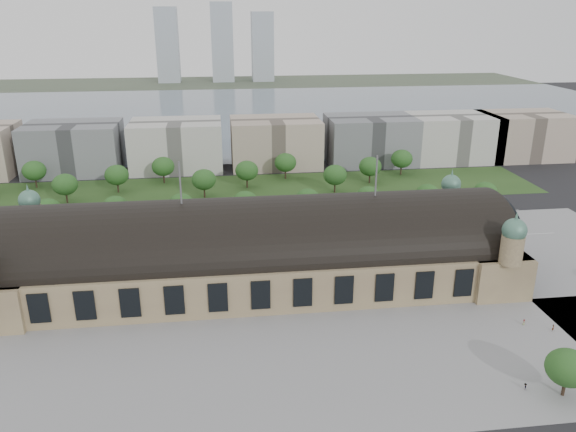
{
  "coord_description": "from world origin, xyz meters",
  "views": [
    {
      "loc": [
        -9.22,
        -149.25,
        75.65
      ],
      "look_at": [
        11.91,
        17.58,
        14.0
      ],
      "focal_mm": 35.0,
      "sensor_mm": 36.0,
      "label": 1
    }
  ],
  "objects": [
    {
      "name": "parked_car_6",
      "position": [
        -18.0,
        25.0,
        0.69
      ],
      "size": [
        5.11,
        3.69,
        1.38
      ],
      "primitive_type": "imported",
      "rotation": [
        0.0,
        0.0,
        -1.15
      ],
      "color": "black",
      "rests_on": "ground"
    },
    {
      "name": "parked_car_0",
      "position": [
        -56.23,
        25.0,
        0.81
      ],
      "size": [
        4.96,
        4.33,
        1.62
      ],
      "primitive_type": "imported",
      "rotation": [
        0.0,
        0.0,
        -0.92
      ],
      "color": "black",
      "rests_on": "ground"
    },
    {
      "name": "tree_row_2",
      "position": [
        -72.0,
        53.0,
        7.43
      ],
      "size": [
        9.6,
        9.6,
        11.52
      ],
      "color": "#2D2116",
      "rests_on": "ground"
    },
    {
      "name": "far_tower_left",
      "position": [
        -60.0,
        508.0,
        40.0
      ],
      "size": [
        24.0,
        24.0,
        80.0
      ],
      "primitive_type": "cube",
      "color": "#9EA8B2",
      "rests_on": "ground"
    },
    {
      "name": "tree_row_9",
      "position": [
        96.0,
        53.0,
        7.43
      ],
      "size": [
        9.6,
        9.6,
        11.52
      ],
      "color": "#2D2116",
      "rests_on": "ground"
    },
    {
      "name": "office_3",
      "position": [
        -30.0,
        133.0,
        12.0
      ],
      "size": [
        45.0,
        32.0,
        24.0
      ],
      "primitive_type": "cube",
      "color": "#B8B6AE",
      "rests_on": "ground"
    },
    {
      "name": "tree_row_3",
      "position": [
        -48.0,
        53.0,
        7.43
      ],
      "size": [
        9.6,
        9.6,
        11.52
      ],
      "color": "#2D2116",
      "rests_on": "ground"
    },
    {
      "name": "bus_mid",
      "position": [
        16.04,
        30.1,
        1.6
      ],
      "size": [
        11.63,
        3.42,
        3.2
      ],
      "primitive_type": "imported",
      "rotation": [
        0.0,
        0.0,
        1.51
      ],
      "color": "beige",
      "rests_on": "ground"
    },
    {
      "name": "office_7",
      "position": [
        155.0,
        133.0,
        12.0
      ],
      "size": [
        45.0,
        32.0,
        24.0
      ],
      "primitive_type": "cube",
      "color": "#B29F8C",
      "rests_on": "ground"
    },
    {
      "name": "lake",
      "position": [
        0.0,
        298.0,
        0.0
      ],
      "size": [
        700.0,
        320.0,
        0.08
      ],
      "primitive_type": "cube",
      "color": "slate",
      "rests_on": "ground"
    },
    {
      "name": "far_tower_mid",
      "position": [
        0.0,
        508.0,
        42.5
      ],
      "size": [
        24.0,
        24.0,
        85.0
      ],
      "primitive_type": "cube",
      "color": "#9EA8B2",
      "rests_on": "ground"
    },
    {
      "name": "tree_belt_11",
      "position": [
        79.0,
        107.0,
        8.05
      ],
      "size": [
        10.4,
        10.4,
        12.48
      ],
      "color": "#2D2116",
      "rests_on": "ground"
    },
    {
      "name": "parked_car_1",
      "position": [
        -69.24,
        22.99,
        0.82
      ],
      "size": [
        6.53,
        5.15,
        1.65
      ],
      "primitive_type": "imported",
      "rotation": [
        0.0,
        0.0,
        -1.09
      ],
      "color": "maroon",
      "rests_on": "ground"
    },
    {
      "name": "traffic_car_2",
      "position": [
        -68.93,
        27.37,
        0.83
      ],
      "size": [
        6.17,
        3.27,
        1.65
      ],
      "primitive_type": "imported",
      "rotation": [
        0.0,
        0.0,
        -1.66
      ],
      "color": "black",
      "rests_on": "ground"
    },
    {
      "name": "office_2",
      "position": [
        -80.0,
        133.0,
        12.0
      ],
      "size": [
        45.0,
        32.0,
        24.0
      ],
      "primitive_type": "cube",
      "color": "slate",
      "rests_on": "ground"
    },
    {
      "name": "tree_belt_7",
      "position": [
        3.0,
        95.0,
        8.05
      ],
      "size": [
        10.4,
        10.4,
        12.48
      ],
      "color": "#2D2116",
      "rests_on": "ground"
    },
    {
      "name": "grass_belt",
      "position": [
        -15.0,
        93.0,
        0.0
      ],
      "size": [
        300.0,
        45.0,
        0.1
      ],
      "primitive_type": "cube",
      "color": "#26441B",
      "rests_on": "ground"
    },
    {
      "name": "tree_row_6",
      "position": [
        24.0,
        53.0,
        7.43
      ],
      "size": [
        9.6,
        9.6,
        11.52
      ],
      "color": "#2D2116",
      "rests_on": "ground"
    },
    {
      "name": "far_tower_right",
      "position": [
        45.0,
        508.0,
        37.5
      ],
      "size": [
        24.0,
        24.0,
        75.0
      ],
      "primitive_type": "cube",
      "color": "#9EA8B2",
      "rests_on": "ground"
    },
    {
      "name": "far_shore",
      "position": [
        0.0,
        498.0,
        0.0
      ],
      "size": [
        700.0,
        120.0,
        0.14
      ],
      "primitive_type": "cube",
      "color": "#44513D",
      "rests_on": "ground"
    },
    {
      "name": "traffic_car_3",
      "position": [
        -16.63,
        47.61,
        0.66
      ],
      "size": [
        4.76,
        2.36,
        1.33
      ],
      "primitive_type": "imported",
      "rotation": [
        0.0,
        0.0,
        1.68
      ],
      "color": "maroon",
      "rests_on": "ground"
    },
    {
      "name": "office_6",
      "position": [
        115.0,
        133.0,
        12.0
      ],
      "size": [
        45.0,
        32.0,
        24.0
      ],
      "primitive_type": "cube",
      "color": "#B8B6AE",
      "rests_on": "ground"
    },
    {
      "name": "bus_west",
      "position": [
        -14.78,
        32.0,
        1.84
      ],
      "size": [
        13.3,
        3.39,
        3.69
      ],
      "primitive_type": "imported",
      "rotation": [
        0.0,
        0.0,
        1.59
      ],
      "color": "#B5301D",
      "rests_on": "ground"
    },
    {
      "name": "parked_car_5",
      "position": [
        -35.61,
        22.58,
        0.8
      ],
      "size": [
        6.26,
        5.4,
        1.6
      ],
      "primitive_type": "imported",
      "rotation": [
        0.0,
        0.0,
        -0.98
      ],
      "color": "#9C9FA5",
      "rests_on": "ground"
    },
    {
      "name": "tree_belt_9",
      "position": [
        41.0,
        83.0,
        8.05
      ],
      "size": [
        10.4,
        10.4,
        12.48
      ],
      "color": "#2D2116",
      "rests_on": "ground"
    },
    {
      "name": "traffic_car_4",
      "position": [
        -0.43,
        29.76,
        0.67
      ],
      "size": [
        4.09,
        1.99,
        1.34
      ],
      "primitive_type": "imported",
      "rotation": [
        0.0,
        0.0,
        -1.68
      ],
      "color": "#1B2A4D",
      "rests_on": "ground"
    },
    {
      "name": "pedestrian_4",
      "position": [
        53.11,
        -57.32,
        0.81
      ],
      "size": [
        0.87,
        1.14,
        1.62
      ],
      "primitive_type": "imported",
      "rotation": [
        0.0,
        0.0,
        4.26
      ],
      "color": "gray",
      "rests_on": "ground"
    },
    {
      "name": "petrol_station",
      "position": [
        -53.91,
        65.28,
        2.95
      ],
      "size": [
        14.0,
        13.0,
        5.05
      ],
      "color": "#C33E0B",
      "rests_on": "ground"
    },
    {
      "name": "traffic_car_5",
      "position": [
        44.5,
        47.94,
        0.67
      ],
      "size": [
        4.11,
        1.59,
        1.34
      ],
      "primitive_type": "imported",
      "rotation": [
        0.0,
        0.0,
        1.61
      ],
      "color": "#56575D",
      "rests_on": "ground"
    },
    {
      "name": "tree_belt_4",
      "position": [
        -54.0,
        95.0,
        8.05
      ],
      "size": [
        10.4,
        10.4,
        12.48
      ],
      "color": "#2D2116",
      "rests_on": "ground"
    },
    {
      "name": "tree_belt_6",
      "position": [
        -16.0,
        83.0,
        8.05
      ],
      "size": [
        10.4,
        10.4,
        12.48
      ],
      "color": "#2D2116",
      "rests_on": "ground"
    },
    {
      "name": "parked_car_3",
      "position": [
        -46.8,
        22.03,
        0.76
      ],
      "size": [
        4.79,
        3.59,
        1.52
      ],
      "primitive_type": "imported",
      "rotation": [
        0.0,
        0.0,
        -1.11
      ],
      "color": "#585C5F",
      "rests_on": "ground"
    },
    {
      "name": "tree_belt_5",
      "position": [
        -35.0,
        107.0,
        8.05
      ],
      "size": [
        10.4,
        10.4,
        12.48
      ],
      "color": "#2D2116",
      "rests_on": "ground"
    },
    {
      "name": "ground",
      "position": [
        0.0,
        0.0,
        0.0
      ],
      "size": [
        900.0,
        900.0,
        0.0
      ],
      "primitive_type": "plane",
      "color": "black",
      "rests_on": "ground"
    },
    {
      "name": "pedestrian_1",
      "position": [
        72.15,
        -36.31,
        0.91
      ],
      "size": [
        0.75,
        0.79,
        1.82
      ],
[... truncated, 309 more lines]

